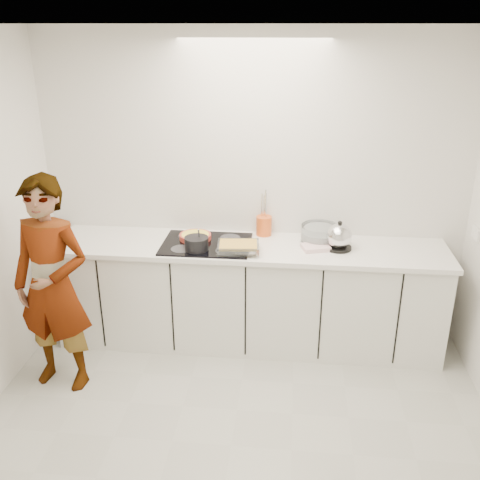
# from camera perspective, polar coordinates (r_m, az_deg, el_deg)

# --- Properties ---
(floor) EXTENTS (3.60, 3.20, 0.00)m
(floor) POSITION_cam_1_polar(r_m,az_deg,el_deg) (3.80, -0.95, -21.09)
(floor) COLOR #B1B1A8
(floor) RESTS_ON ground
(ceiling) EXTENTS (3.60, 3.20, 0.00)m
(ceiling) POSITION_cam_1_polar(r_m,az_deg,el_deg) (2.77, -1.31, 22.03)
(ceiling) COLOR white
(ceiling) RESTS_ON wall_back
(wall_back) EXTENTS (3.60, 0.00, 2.60)m
(wall_back) POSITION_cam_1_polar(r_m,az_deg,el_deg) (4.55, 1.35, 5.50)
(wall_back) COLOR silver
(wall_back) RESTS_ON ground
(base_cabinets) EXTENTS (3.20, 0.58, 0.87)m
(base_cabinets) POSITION_cam_1_polar(r_m,az_deg,el_deg) (4.59, 0.92, -6.07)
(base_cabinets) COLOR silver
(base_cabinets) RESTS_ON floor
(countertop) EXTENTS (3.24, 0.64, 0.04)m
(countertop) POSITION_cam_1_polar(r_m,az_deg,el_deg) (4.39, 0.96, -0.83)
(countertop) COLOR white
(countertop) RESTS_ON base_cabinets
(hob) EXTENTS (0.72, 0.54, 0.01)m
(hob) POSITION_cam_1_polar(r_m,az_deg,el_deg) (4.41, -3.60, -0.42)
(hob) COLOR black
(hob) RESTS_ON countertop
(tart_dish) EXTENTS (0.29, 0.29, 0.04)m
(tart_dish) POSITION_cam_1_polar(r_m,az_deg,el_deg) (4.49, -4.79, 0.40)
(tart_dish) COLOR #B83C2E
(tart_dish) RESTS_ON hob
(saucepan) EXTENTS (0.23, 0.23, 0.18)m
(saucepan) POSITION_cam_1_polar(r_m,az_deg,el_deg) (4.26, -4.66, -0.38)
(saucepan) COLOR black
(saucepan) RESTS_ON hob
(baking_dish) EXTENTS (0.35, 0.27, 0.06)m
(baking_dish) POSITION_cam_1_polar(r_m,az_deg,el_deg) (4.23, -0.18, -0.72)
(baking_dish) COLOR silver
(baking_dish) RESTS_ON hob
(mixing_bowl) EXTENTS (0.34, 0.34, 0.15)m
(mixing_bowl) POSITION_cam_1_polar(r_m,az_deg,el_deg) (4.48, 8.51, 0.61)
(mixing_bowl) COLOR silver
(mixing_bowl) RESTS_ON countertop
(tea_towel) EXTENTS (0.25, 0.21, 0.04)m
(tea_towel) POSITION_cam_1_polar(r_m,az_deg,el_deg) (4.35, 8.07, -0.78)
(tea_towel) COLOR white
(tea_towel) RESTS_ON countertop
(kettle) EXTENTS (0.23, 0.23, 0.24)m
(kettle) POSITION_cam_1_polar(r_m,az_deg,el_deg) (4.35, 10.51, 0.30)
(kettle) COLOR black
(kettle) RESTS_ON countertop
(utensil_crock) EXTENTS (0.17, 0.17, 0.17)m
(utensil_crock) POSITION_cam_1_polar(r_m,az_deg,el_deg) (4.58, 2.57, 1.54)
(utensil_crock) COLOR #DD581D
(utensil_crock) RESTS_ON countertop
(cook) EXTENTS (0.65, 0.48, 1.65)m
(cook) POSITION_cam_1_polar(r_m,az_deg,el_deg) (4.14, -19.36, -4.65)
(cook) COLOR silver
(cook) RESTS_ON floor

